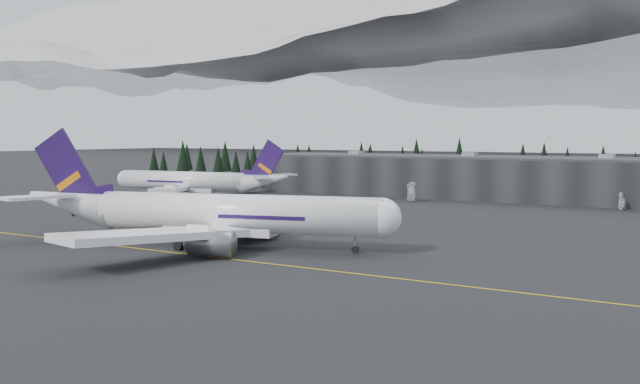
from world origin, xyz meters
The scene contains 8 objects.
ground centered at (0.00, 0.00, 0.00)m, with size 1400.00×1400.00×0.00m, color black.
taxiline centered at (0.00, -2.00, 0.01)m, with size 400.00×0.40×0.02m, color gold.
terminal centered at (0.00, 125.00, 6.30)m, with size 160.00×30.00×12.60m.
treeline centered at (0.00, 162.00, 7.50)m, with size 360.00×20.00×15.00m, color black.
jet_main centered at (-14.52, 5.78, 5.74)m, with size 67.71×61.42×20.35m.
jet_parked centered at (-77.84, 76.24, 5.04)m, with size 60.63×55.67×17.86m.
gse_vehicle_a centered at (-17.87, 99.49, 0.79)m, with size 2.63×5.70×1.58m, color silver.
gse_vehicle_b centered at (37.18, 105.81, 0.78)m, with size 1.85×4.60×1.57m, color silver.
Camera 1 is at (65.79, -87.15, 19.08)m, focal length 40.00 mm.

